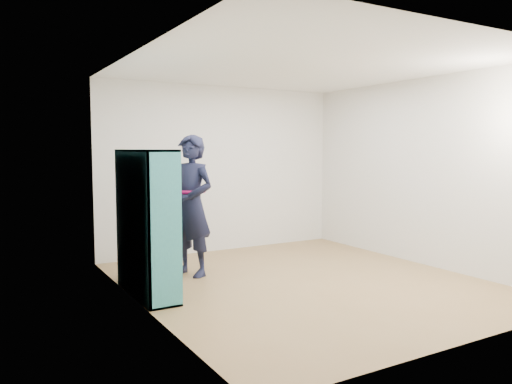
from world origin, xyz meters
TOP-DOWN VIEW (x-y plane):
  - floor at (0.00, 0.00)m, footprint 4.50×4.50m
  - ceiling at (0.00, 0.00)m, footprint 4.50×4.50m
  - wall_left at (-2.00, 0.00)m, footprint 0.02×4.50m
  - wall_right at (2.00, 0.00)m, footprint 0.02×4.50m
  - wall_back at (0.00, 2.25)m, footprint 4.00×0.02m
  - wall_front at (0.00, -2.25)m, footprint 4.00×0.02m
  - bookshelf at (-1.84, 0.47)m, footprint 0.35×1.21m
  - person at (-1.05, 1.02)m, footprint 0.67×0.78m
  - smartphone at (-1.21, 1.03)m, footprint 0.05×0.08m

SIDE VIEW (x-z plane):
  - floor at x=0.00m, z-range 0.00..0.00m
  - bookshelf at x=-1.84m, z-range -0.02..1.60m
  - person at x=-1.05m, z-range 0.00..1.80m
  - smartphone at x=-1.21m, z-range 0.96..1.08m
  - wall_left at x=-2.00m, z-range 0.00..2.60m
  - wall_right at x=2.00m, z-range 0.00..2.60m
  - wall_back at x=0.00m, z-range 0.00..2.60m
  - wall_front at x=0.00m, z-range 0.00..2.60m
  - ceiling at x=0.00m, z-range 2.60..2.60m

